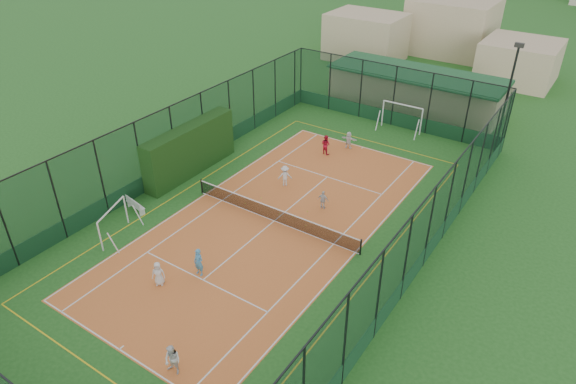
# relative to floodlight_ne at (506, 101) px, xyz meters

# --- Properties ---
(ground) EXTENTS (300.00, 300.00, 0.00)m
(ground) POSITION_rel_floodlight_ne_xyz_m (-8.60, -16.60, -4.12)
(ground) COLOR #20541D
(ground) RESTS_ON ground
(court_slab) EXTENTS (11.17, 23.97, 0.01)m
(court_slab) POSITION_rel_floodlight_ne_xyz_m (-8.60, -16.60, -4.12)
(court_slab) COLOR #C35E2B
(court_slab) RESTS_ON ground
(tennis_net) EXTENTS (11.67, 0.12, 1.06)m
(tennis_net) POSITION_rel_floodlight_ne_xyz_m (-8.60, -16.60, -3.59)
(tennis_net) COLOR black
(tennis_net) RESTS_ON ground
(perimeter_fence) EXTENTS (18.12, 34.12, 5.00)m
(perimeter_fence) POSITION_rel_floodlight_ne_xyz_m (-8.60, -16.60, -1.62)
(perimeter_fence) COLOR #10311F
(perimeter_fence) RESTS_ON ground
(floodlight_ne) EXTENTS (0.60, 0.26, 8.25)m
(floodlight_ne) POSITION_rel_floodlight_ne_xyz_m (0.00, 0.00, 0.00)
(floodlight_ne) COLOR black
(floodlight_ne) RESTS_ON ground
(clubhouse) EXTENTS (15.20, 7.20, 3.15)m
(clubhouse) POSITION_rel_floodlight_ne_xyz_m (-8.60, 5.40, -2.55)
(clubhouse) COLOR tan
(clubhouse) RESTS_ON ground
(hedge_left) EXTENTS (1.18, 7.89, 3.45)m
(hedge_left) POSITION_rel_floodlight_ne_xyz_m (-16.90, -14.83, -2.40)
(hedge_left) COLOR black
(hedge_left) RESTS_ON ground
(white_bench) EXTENTS (1.70, 0.77, 0.92)m
(white_bench) POSITION_rel_floodlight_ne_xyz_m (-16.40, -20.44, -3.66)
(white_bench) COLOR white
(white_bench) RESTS_ON ground
(futsal_goal_near) EXTENTS (3.00, 1.77, 1.87)m
(futsal_goal_near) POSITION_rel_floodlight_ne_xyz_m (-15.35, -22.93, -3.19)
(futsal_goal_near) COLOR white
(futsal_goal_near) RESTS_ON ground
(futsal_goal_far) EXTENTS (3.43, 1.04, 2.21)m
(futsal_goal_far) POSITION_rel_floodlight_ne_xyz_m (-7.51, -0.19, -3.02)
(futsal_goal_far) COLOR white
(futsal_goal_far) RESTS_ON ground
(child_near_left) EXTENTS (0.79, 0.74, 1.36)m
(child_near_left) POSITION_rel_floodlight_ne_xyz_m (-10.23, -24.44, -3.43)
(child_near_left) COLOR silver
(child_near_left) RESTS_ON court_slab
(child_near_mid) EXTENTS (0.59, 0.41, 1.58)m
(child_near_mid) POSITION_rel_floodlight_ne_xyz_m (-9.05, -22.73, -3.32)
(child_near_mid) COLOR #448FC1
(child_near_mid) RESTS_ON court_slab
(child_near_right) EXTENTS (0.76, 0.61, 1.51)m
(child_near_right) POSITION_rel_floodlight_ne_xyz_m (-5.70, -28.01, -3.36)
(child_near_right) COLOR silver
(child_near_right) RESTS_ON court_slab
(child_far_left) EXTENTS (1.08, 1.01, 1.47)m
(child_far_left) POSITION_rel_floodlight_ne_xyz_m (-10.41, -12.77, -3.38)
(child_far_left) COLOR silver
(child_far_left) RESTS_ON court_slab
(child_far_right) EXTENTS (0.76, 0.39, 1.24)m
(child_far_right) POSITION_rel_floodlight_ne_xyz_m (-6.86, -13.77, -3.50)
(child_far_right) COLOR silver
(child_far_right) RESTS_ON court_slab
(child_far_back) EXTENTS (1.27, 0.52, 1.33)m
(child_far_back) POSITION_rel_floodlight_ne_xyz_m (-9.51, -5.45, -3.45)
(child_far_back) COLOR white
(child_far_back) RESTS_ON court_slab
(coach) EXTENTS (0.83, 0.71, 1.49)m
(coach) POSITION_rel_floodlight_ne_xyz_m (-10.50, -7.22, -3.37)
(coach) COLOR #B4132B
(coach) RESTS_ON court_slab
(tennis_balls) EXTENTS (4.57, 1.49, 0.07)m
(tennis_balls) POSITION_rel_floodlight_ne_xyz_m (-8.80, -15.53, -4.08)
(tennis_balls) COLOR #CCE033
(tennis_balls) RESTS_ON court_slab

